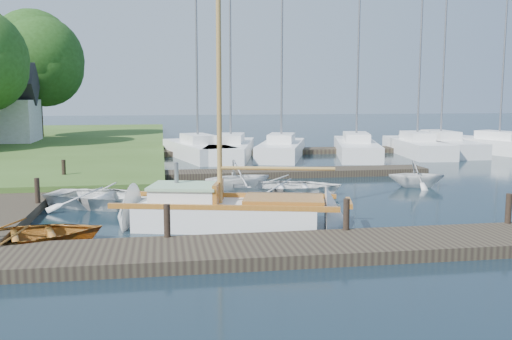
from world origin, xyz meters
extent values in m
plane|color=black|center=(0.00, 0.00, 0.00)|extent=(160.00, 160.00, 0.00)
cube|color=#2D241C|center=(0.00, -6.00, 0.15)|extent=(18.00, 2.20, 0.30)
cube|color=#2D241C|center=(-8.00, 2.00, 0.15)|extent=(2.20, 18.00, 0.30)
cube|color=#2D241C|center=(2.00, 6.50, 0.15)|extent=(14.00, 1.60, 0.30)
cube|color=#2D241C|center=(10.00, 16.00, 0.15)|extent=(30.00, 1.60, 0.30)
cylinder|color=black|center=(-3.00, -5.00, 0.70)|extent=(0.16, 0.16, 0.80)
cylinder|color=black|center=(1.50, -5.00, 0.70)|extent=(0.16, 0.16, 0.80)
cylinder|color=black|center=(6.00, -5.00, 0.70)|extent=(0.16, 0.16, 0.80)
cylinder|color=black|center=(-7.00, 0.00, 0.70)|extent=(0.16, 0.16, 0.80)
cylinder|color=black|center=(-7.00, 5.00, 0.70)|extent=(0.16, 0.16, 0.80)
cube|color=white|center=(-1.31, -2.92, 0.23)|extent=(5.34, 3.16, 0.90)
cone|color=white|center=(1.65, -3.67, 0.23)|extent=(1.74, 2.22, 1.96)
cone|color=white|center=(-4.17, -2.20, 0.23)|extent=(1.45, 2.14, 1.96)
cube|color=#954D15|center=(-1.08, -2.01, 0.74)|extent=(6.04, 1.63, 0.14)
cube|color=#954D15|center=(-1.54, -3.84, 0.74)|extent=(6.04, 1.63, 0.14)
cube|color=#954D15|center=(1.99, -3.75, 0.74)|extent=(0.38, 1.10, 0.14)
cube|color=white|center=(-2.47, -2.63, 0.90)|extent=(2.09, 1.80, 0.44)
cube|color=#9CCA9D|center=(-2.47, -2.63, 1.15)|extent=(2.21, 1.92, 0.08)
cube|color=#954D15|center=(-1.55, -2.86, 0.98)|extent=(0.46, 1.39, 0.60)
cylinder|color=slate|center=(-2.69, -2.27, 1.48)|extent=(0.12, 0.12, 0.60)
cube|color=#954D15|center=(0.24, -3.32, 0.78)|extent=(2.50, 1.99, 0.20)
cylinder|color=olive|center=(-1.50, -2.88, 4.88)|extent=(0.14, 0.14, 8.40)
cylinder|color=olive|center=(0.05, -3.27, 1.68)|extent=(3.13, 0.88, 0.10)
imported|color=#954D15|center=(-6.43, -4.30, 0.39)|extent=(4.34, 3.61, 0.78)
imported|color=white|center=(-4.89, 0.56, 0.43)|extent=(4.96, 4.28, 0.86)
imported|color=white|center=(-0.28, 2.53, 0.69)|extent=(3.10, 2.85, 1.37)
imported|color=white|center=(1.44, 1.58, 0.41)|extent=(4.34, 3.36, 0.83)
imported|color=white|center=(6.99, 2.71, 0.58)|extent=(2.56, 2.32, 1.17)
cube|color=white|center=(-1.06, 14.14, 0.45)|extent=(3.97, 7.76, 0.90)
cube|color=white|center=(-1.06, 14.14, 1.15)|extent=(2.00, 2.87, 0.50)
cylinder|color=slate|center=(-1.06, 14.14, 5.95)|extent=(0.12, 0.12, 10.10)
cube|color=white|center=(0.84, 14.05, 0.45)|extent=(3.88, 8.16, 0.90)
cube|color=white|center=(0.84, 14.05, 1.15)|extent=(1.97, 3.00, 0.50)
cylinder|color=slate|center=(0.84, 14.05, 5.28)|extent=(0.12, 0.12, 8.77)
cube|color=white|center=(3.76, 13.73, 0.45)|extent=(4.29, 7.38, 0.90)
cube|color=white|center=(3.76, 13.73, 1.15)|extent=(2.10, 2.78, 0.50)
cylinder|color=slate|center=(3.76, 13.73, 6.37)|extent=(0.12, 0.12, 10.94)
cube|color=white|center=(8.35, 13.84, 0.45)|extent=(4.25, 8.83, 0.90)
cube|color=white|center=(8.35, 13.84, 1.15)|extent=(2.10, 3.25, 0.50)
cylinder|color=slate|center=(8.35, 13.84, 6.93)|extent=(0.12, 0.12, 12.06)
cube|color=white|center=(12.28, 13.99, 0.45)|extent=(3.07, 7.84, 0.90)
cube|color=white|center=(12.28, 13.99, 1.15)|extent=(1.70, 2.82, 0.50)
cylinder|color=slate|center=(12.28, 13.99, 5.65)|extent=(0.12, 0.12, 9.49)
cube|color=white|center=(14.17, 14.68, 0.45)|extent=(2.32, 8.09, 0.90)
cube|color=white|center=(14.17, 14.68, 1.15)|extent=(1.44, 2.84, 0.50)
cylinder|color=slate|center=(14.17, 14.68, 5.76)|extent=(0.12, 0.12, 9.72)
cube|color=white|center=(17.58, 13.73, 0.45)|extent=(4.73, 7.95, 0.90)
cube|color=white|center=(17.58, 13.73, 1.15)|extent=(2.25, 3.00, 0.50)
cylinder|color=slate|center=(17.58, 13.73, 6.01)|extent=(0.12, 0.12, 10.23)
cylinder|color=#332114|center=(-12.00, 26.00, 2.34)|extent=(0.36, 0.36, 3.67)
sphere|color=#1F4112|center=(-12.00, 26.00, 6.11)|extent=(6.73, 6.73, 6.73)
sphere|color=#1F4112|center=(-11.50, 25.70, 5.60)|extent=(5.71, 5.71, 5.71)
sphere|color=#1F4112|center=(-12.40, 26.40, 6.82)|extent=(6.12, 6.12, 6.12)
camera|label=1|loc=(-3.07, -18.60, 3.75)|focal=40.00mm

